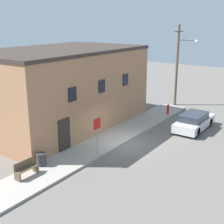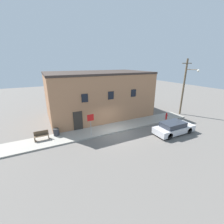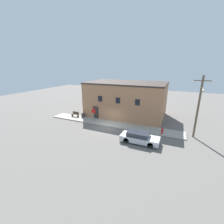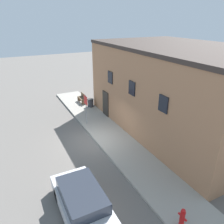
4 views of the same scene
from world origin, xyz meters
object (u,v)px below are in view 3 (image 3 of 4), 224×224
(bench, at_px, (75,114))
(utility_pole, at_px, (199,106))
(stop_sign, at_px, (94,113))
(parked_car, at_px, (139,137))
(fire_hydrant, at_px, (162,131))
(trash_bin, at_px, (83,115))

(bench, relative_size, utility_pole, 0.17)
(stop_sign, bearing_deg, parked_car, -21.51)
(bench, bearing_deg, utility_pole, -1.05)
(stop_sign, relative_size, bench, 1.76)
(utility_pole, bearing_deg, bench, 178.95)
(utility_pole, bearing_deg, stop_sign, -176.22)
(bench, relative_size, parked_car, 0.29)
(stop_sign, bearing_deg, fire_hydrant, 0.32)
(bench, distance_m, trash_bin, 1.41)
(stop_sign, height_order, trash_bin, stop_sign)
(trash_bin, bearing_deg, fire_hydrant, -6.48)
(bench, height_order, trash_bin, bench)
(fire_hydrant, bearing_deg, stop_sign, -179.68)
(fire_hydrant, bearing_deg, utility_pole, 13.11)
(fire_hydrant, height_order, stop_sign, stop_sign)
(fire_hydrant, distance_m, stop_sign, 10.35)
(bench, xyz_separation_m, trash_bin, (1.37, 0.32, -0.05))
(utility_pole, distance_m, parked_car, 8.06)
(bench, bearing_deg, parked_car, -19.43)
(trash_bin, xyz_separation_m, parked_car, (11.20, -4.75, 0.14))
(bench, relative_size, trash_bin, 1.77)
(trash_bin, relative_size, utility_pole, 0.09)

